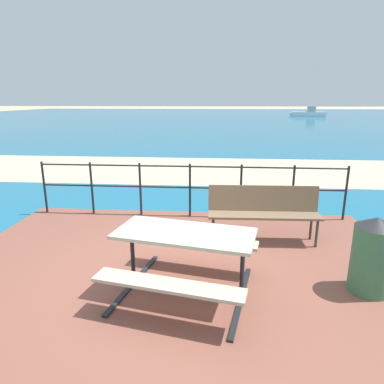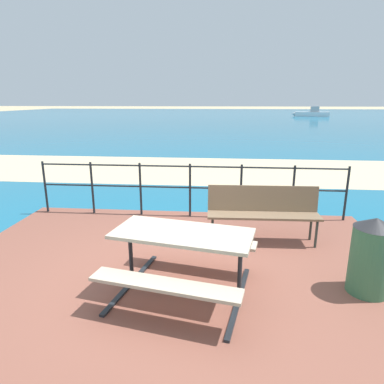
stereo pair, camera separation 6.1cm
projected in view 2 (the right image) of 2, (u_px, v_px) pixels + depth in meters
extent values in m
plane|color=tan|center=(173.00, 279.00, 4.40)|extent=(240.00, 240.00, 0.00)
cube|color=brown|center=(173.00, 277.00, 4.39)|extent=(6.40, 5.20, 0.06)
cube|color=#196B8E|center=(217.00, 118.00, 42.80)|extent=(90.00, 90.00, 0.01)
cube|color=beige|center=(203.00, 170.00, 11.30)|extent=(54.02, 4.80, 0.01)
cube|color=#BCAD93|center=(182.00, 233.00, 3.81)|extent=(1.70, 1.02, 0.04)
cube|color=#BCAD93|center=(164.00, 285.00, 3.35)|extent=(1.60, 0.57, 0.04)
cube|color=#BCAD93|center=(197.00, 239.00, 4.45)|extent=(1.60, 0.57, 0.04)
cylinder|color=#1E2328|center=(131.00, 256.00, 4.10)|extent=(0.06, 0.06, 0.75)
cube|color=#1E2328|center=(132.00, 282.00, 4.20)|extent=(0.35, 1.42, 0.03)
cylinder|color=#1E2328|center=(240.00, 271.00, 3.73)|extent=(0.06, 0.06, 0.75)
cube|color=#1E2328|center=(239.00, 300.00, 3.83)|extent=(0.35, 1.42, 0.03)
cube|color=#7A6047|center=(263.00, 215.00, 5.28)|extent=(1.78, 0.45, 0.04)
cube|color=#7A6047|center=(262.00, 198.00, 5.39)|extent=(1.77, 0.12, 0.42)
cylinder|color=#2D3833|center=(212.00, 231.00, 5.25)|extent=(0.04, 0.04, 0.46)
cylinder|color=#2D3833|center=(212.00, 224.00, 5.53)|extent=(0.04, 0.04, 0.46)
cylinder|color=#2D3833|center=(316.00, 234.00, 5.15)|extent=(0.04, 0.04, 0.46)
cylinder|color=#2D3833|center=(311.00, 227.00, 5.44)|extent=(0.04, 0.04, 0.46)
cylinder|color=#1E2328|center=(45.00, 187.00, 6.76)|extent=(0.04, 0.04, 1.05)
cylinder|color=#1E2328|center=(92.00, 188.00, 6.67)|extent=(0.04, 0.04, 1.05)
cylinder|color=#1E2328|center=(141.00, 189.00, 6.59)|extent=(0.04, 0.04, 1.05)
cylinder|color=#1E2328|center=(190.00, 190.00, 6.51)|extent=(0.04, 0.04, 1.05)
cylinder|color=#1E2328|center=(241.00, 191.00, 6.42)|extent=(0.04, 0.04, 1.05)
cylinder|color=#1E2328|center=(293.00, 193.00, 6.34)|extent=(0.04, 0.04, 1.05)
cylinder|color=#1E2328|center=(346.00, 194.00, 6.26)|extent=(0.04, 0.04, 1.05)
cylinder|color=#1E2328|center=(190.00, 166.00, 6.38)|extent=(5.90, 0.03, 0.03)
cylinder|color=#1E2328|center=(190.00, 188.00, 6.49)|extent=(5.90, 0.03, 0.03)
cylinder|color=#386B47|center=(371.00, 261.00, 3.91)|extent=(0.47, 0.47, 0.82)
cone|color=#262628|center=(377.00, 223.00, 3.78)|extent=(0.48, 0.48, 0.12)
cube|color=silver|center=(312.00, 114.00, 47.67)|extent=(4.80, 1.97, 0.62)
cube|color=#A5A8AD|center=(315.00, 109.00, 47.41)|extent=(1.25, 1.07, 0.76)
cone|color=silver|center=(293.00, 114.00, 48.28)|extent=(0.58, 0.63, 0.56)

